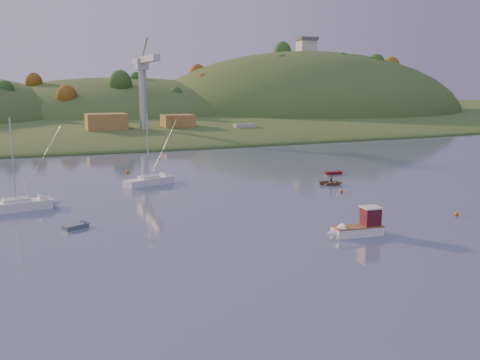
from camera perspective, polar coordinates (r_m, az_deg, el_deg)
name	(u,v)px	position (r m, az deg, el deg)	size (l,w,h in m)	color
ground	(439,289)	(45.57, 20.47, -10.81)	(500.00, 500.00, 0.00)	#3C4D63
far_shore	(91,116)	(263.11, -15.57, 6.56)	(620.00, 220.00, 1.50)	#25441B
shore_slope	(113,127)	(198.81, -13.42, 5.53)	(640.00, 150.00, 7.00)	#25441B
hill_center	(120,118)	(244.70, -12.69, 6.43)	(140.00, 120.00, 36.00)	#25441B
hill_right	(305,116)	(258.43, 6.94, 6.80)	(150.00, 130.00, 60.00)	#25441B
hilltop_house	(307,44)	(258.52, 7.11, 14.21)	(9.00, 7.00, 6.45)	beige
hillside_trees	(105,123)	(218.55, -14.22, 5.92)	(280.00, 50.00, 32.00)	#1D4819
wharf	(153,134)	(157.49, -9.25, 4.90)	(42.00, 16.00, 2.40)	slate
shed_west	(106,122)	(155.86, -14.06, 6.00)	(11.00, 8.00, 4.80)	#AA6B38
shed_east	(178,121)	(161.08, -6.65, 6.23)	(9.00, 7.00, 4.00)	#AA6B38
dock_crane	(144,78)	(152.63, -10.24, 10.71)	(3.20, 28.00, 20.30)	#B7B7BC
fishing_boat	(354,228)	(57.71, 12.07, -4.99)	(6.44, 2.49, 4.02)	white
sailboat_near	(16,205)	(73.06, -22.76, -2.44)	(8.75, 3.81, 11.74)	white
sailboat_far	(149,180)	(85.22, -9.70, -0.04)	(8.37, 5.44, 11.21)	white
canoe	(331,182)	(85.42, 9.70, -0.25)	(2.63, 3.68, 0.76)	#8D714E
paddler	(331,180)	(85.35, 9.71, 0.00)	(0.56, 0.36, 1.52)	black
red_tender	(336,173)	(95.58, 10.24, 0.77)	(3.40, 1.40, 1.13)	#580C11
grey_dinghy	(80,225)	(62.34, -16.65, -4.66)	(3.33, 2.40, 1.17)	slate
work_vessel	(244,132)	(160.97, 0.45, 5.19)	(14.48, 5.82, 3.66)	slate
buoy_0	(457,214)	(69.88, 22.11, -3.38)	(0.50, 0.50, 0.50)	#E24F0B
buoy_1	(342,191)	(79.56, 10.78, -1.17)	(0.50, 0.50, 0.50)	#E24F0B
buoy_3	(127,172)	(96.67, -11.91, 0.83)	(0.50, 0.50, 0.50)	#E24F0B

